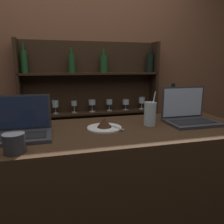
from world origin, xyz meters
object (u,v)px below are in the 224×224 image
at_px(laptop_far, 189,115).
at_px(wine_bottle_dark, 172,105).
at_px(laptop_near, 18,128).
at_px(water_glass, 150,114).
at_px(coffee_cup, 14,143).
at_px(cake_plate, 104,125).

xyz_separation_m(laptop_far, wine_bottle_dark, (-0.04, 0.14, 0.05)).
bearing_deg(wine_bottle_dark, laptop_far, -73.16).
distance_m(laptop_near, wine_bottle_dark, 1.04).
distance_m(laptop_far, water_glass, 0.29).
bearing_deg(coffee_cup, laptop_far, 14.15).
xyz_separation_m(cake_plate, wine_bottle_dark, (0.54, 0.15, 0.08)).
xyz_separation_m(laptop_near, water_glass, (0.78, 0.03, 0.03)).
bearing_deg(coffee_cup, laptop_near, 93.67).
xyz_separation_m(cake_plate, coffee_cup, (-0.47, -0.27, 0.02)).
bearing_deg(wine_bottle_dark, water_glass, -148.92).
bearing_deg(cake_plate, coffee_cup, -150.51).
height_order(laptop_far, water_glass, laptop_far).
relative_size(laptop_far, cake_plate, 1.53).
height_order(laptop_near, water_glass, same).
bearing_deg(wine_bottle_dark, coffee_cup, -157.89).
distance_m(cake_plate, water_glass, 0.31).
relative_size(laptop_near, cake_plate, 1.62).
xyz_separation_m(cake_plate, water_glass, (0.30, 0.00, 0.05)).
height_order(laptop_far, wine_bottle_dark, wine_bottle_dark).
height_order(laptop_far, cake_plate, laptop_far).
bearing_deg(water_glass, cake_plate, -179.93).
distance_m(laptop_far, cake_plate, 0.59).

